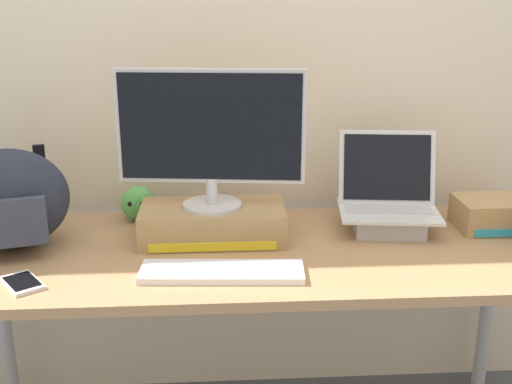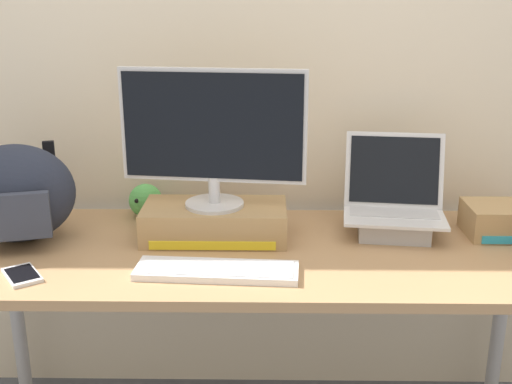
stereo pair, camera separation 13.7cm
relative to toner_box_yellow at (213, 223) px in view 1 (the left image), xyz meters
name	(u,v)px [view 1 (the left image)]	position (x,y,z in m)	size (l,w,h in m)	color
back_wall	(248,50)	(0.13, 0.37, 0.50)	(7.00, 0.10, 2.60)	beige
desk	(256,269)	(0.13, -0.09, -0.12)	(1.91, 0.71, 0.74)	#A87F56
toner_box_yellow	(213,223)	(0.00, 0.00, 0.00)	(0.45, 0.23, 0.11)	#A88456
desktop_monitor	(211,135)	(0.00, 0.00, 0.28)	(0.57, 0.18, 0.43)	silver
open_laptop	(388,211)	(0.57, 0.05, 0.01)	(0.34, 0.29, 0.31)	#ADADB2
external_keyboard	(222,272)	(0.03, -0.27, -0.04)	(0.46, 0.16, 0.02)	white
messenger_backpack	(8,200)	(-0.61, -0.04, 0.10)	(0.40, 0.33, 0.31)	#232838
cell_phone	(22,283)	(-0.51, -0.30, -0.05)	(0.14, 0.16, 0.01)	silver
plush_toy	(138,203)	(-0.26, 0.19, 0.00)	(0.12, 0.12, 0.12)	#56B256
toner_box_cyan	(505,213)	(0.96, 0.04, 0.00)	(0.32, 0.18, 0.10)	#A88456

